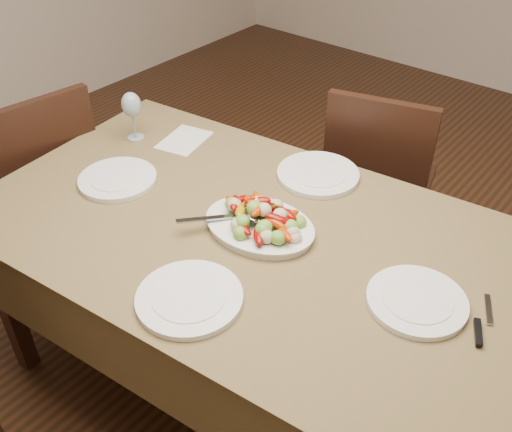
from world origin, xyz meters
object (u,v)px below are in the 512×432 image
object	(u,v)px
chair_left	(39,187)
wine_glass	(133,115)
dining_table	(256,316)
serving_platter	(260,227)
plate_right	(417,301)
chair_far	(380,182)
plate_near	(189,298)
plate_far	(318,174)
plate_left	(118,179)

from	to	relation	value
chair_left	wine_glass	xyz separation A→B (m)	(0.41, 0.24, 0.39)
dining_table	serving_platter	size ratio (longest dim) A/B	5.28
plate_right	wine_glass	world-z (taller)	wine_glass
chair_far	plate_right	bearing A→B (deg)	107.00
chair_left	plate_right	distance (m)	1.71
plate_right	wine_glass	distance (m)	1.28
plate_right	chair_far	bearing A→B (deg)	122.60
plate_near	plate_far	bearing A→B (deg)	95.97
chair_left	chair_far	bearing A→B (deg)	138.22
plate_far	plate_near	xyz separation A→B (m)	(0.08, -0.73, 0.00)
serving_platter	wine_glass	size ratio (longest dim) A/B	1.70
plate_left	plate_far	size ratio (longest dim) A/B	0.93
serving_platter	plate_far	bearing A→B (deg)	94.88
chair_left	plate_near	size ratio (longest dim) A/B	3.27
chair_left	plate_far	bearing A→B (deg)	119.92
chair_left	wine_glass	bearing A→B (deg)	127.50
wine_glass	chair_far	bearing A→B (deg)	45.60
dining_table	plate_far	xyz separation A→B (m)	(-0.03, 0.38, 0.39)
serving_platter	plate_left	world-z (taller)	serving_platter
plate_far	wine_glass	world-z (taller)	wine_glass
plate_near	dining_table	bearing A→B (deg)	98.00
dining_table	plate_left	bearing A→B (deg)	-171.10
plate_left	chair_far	bearing A→B (deg)	61.41
chair_far	chair_left	world-z (taller)	same
chair_far	serving_platter	distance (m)	0.93
chair_far	chair_left	size ratio (longest dim) A/B	1.00
plate_left	plate_right	size ratio (longest dim) A/B	1.01
dining_table	plate_near	bearing A→B (deg)	-82.00
plate_near	chair_far	bearing A→B (deg)	93.21
serving_platter	plate_right	world-z (taller)	serving_platter
serving_platter	plate_near	distance (m)	0.36
plate_near	plate_left	bearing A→B (deg)	156.94
plate_far	plate_near	bearing A→B (deg)	-84.03
chair_far	serving_platter	xyz separation A→B (m)	(0.02, -0.88, 0.30)
plate_near	plate_right	bearing A→B (deg)	38.10
dining_table	wine_glass	distance (m)	0.90
serving_platter	plate_near	bearing A→B (deg)	-82.89
chair_far	plate_far	xyz separation A→B (m)	(-0.01, -0.51, 0.29)
serving_platter	plate_right	xyz separation A→B (m)	(0.52, 0.02, -0.00)
serving_platter	wine_glass	xyz separation A→B (m)	(-0.74, 0.15, 0.09)
plate_left	plate_near	xyz separation A→B (m)	(0.60, -0.26, 0.00)
dining_table	wine_glass	xyz separation A→B (m)	(-0.74, 0.16, 0.48)
plate_left	dining_table	bearing A→B (deg)	8.90
plate_left	plate_right	bearing A→B (deg)	6.31
plate_right	dining_table	bearing A→B (deg)	-176.43
plate_left	plate_near	bearing A→B (deg)	-23.06
wine_glass	plate_right	bearing A→B (deg)	-5.66
plate_left	plate_far	bearing A→B (deg)	41.71
chair_left	plate_far	xyz separation A→B (m)	(1.13, 0.46, 0.29)
chair_left	plate_far	size ratio (longest dim) A/B	3.26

